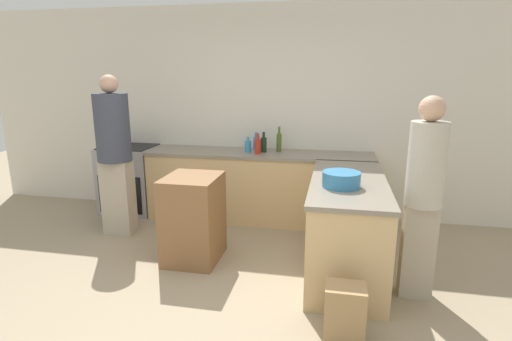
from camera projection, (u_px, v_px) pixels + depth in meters
name	position (u px, v px, depth m)	size (l,w,h in m)	color
ground_plane	(206.00, 315.00, 3.14)	(14.00, 14.00, 0.00)	tan
wall_back	(264.00, 113.00, 5.21)	(8.00, 0.06, 2.70)	silver
counter_back	(259.00, 186.00, 5.10)	(2.84, 0.64, 0.89)	#D6B27A
counter_peninsula	(346.00, 224.00, 3.81)	(0.69, 1.71, 0.89)	#D6B27A
range_oven	(131.00, 179.00, 5.44)	(0.71, 0.62, 0.90)	#99999E
island_table	(193.00, 218.00, 4.00)	(0.52, 0.60, 0.87)	brown
mixing_bowl	(341.00, 179.00, 3.45)	(0.33, 0.33, 0.13)	teal
wine_bottle_dark	(264.00, 144.00, 4.98)	(0.07, 0.07, 0.25)	black
dish_soap_bottle	(248.00, 146.00, 4.99)	(0.08, 0.08, 0.19)	#338CBF
olive_oil_bottle	(279.00, 142.00, 5.00)	(0.06, 0.06, 0.31)	#475B1E
hot_sauce_bottle	(258.00, 146.00, 4.86)	(0.07, 0.07, 0.25)	red
water_bottle_blue	(256.00, 143.00, 5.16)	(0.08, 0.08, 0.22)	#386BB7
person_by_range	(114.00, 151.00, 4.51)	(0.38, 0.38, 1.84)	#ADA38E
person_at_peninsula	(424.00, 191.00, 3.20)	(0.29, 0.29, 1.69)	#ADA38E
paper_bag	(345.00, 312.00, 2.83)	(0.29, 0.22, 0.40)	#A88456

